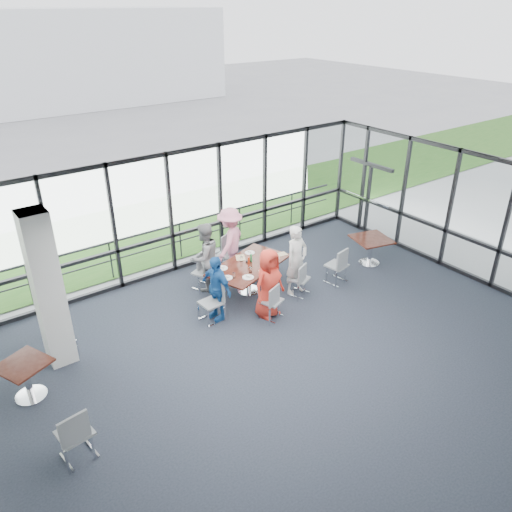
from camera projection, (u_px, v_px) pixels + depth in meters
floor at (296, 368)px, 9.78m from camera, size 12.00×10.00×0.02m
ceiling at (303, 217)px, 8.31m from camera, size 12.00×10.00×0.04m
curtain_wall_back at (170, 214)px, 12.63m from camera, size 12.00×0.10×3.20m
curtain_wall_right at (485, 222)px, 12.21m from camera, size 0.10×10.00×3.20m
exit_door at (368, 199)px, 15.15m from camera, size 0.12×1.60×2.10m
structural_column at (48, 291)px, 9.30m from camera, size 0.50×0.50×3.20m
apron at (105, 213)px, 16.95m from camera, size 80.00×70.00×0.02m
grass_strip at (129, 232)px, 15.51m from camera, size 80.00×5.00×0.01m
hangar_main at (34, 58)px, 33.46m from camera, size 24.00×10.00×6.00m
guard_rail at (163, 245)px, 13.56m from camera, size 12.00×0.06×0.06m
main_table at (249, 268)px, 12.08m from camera, size 2.33×1.75×0.75m
side_table_left at (24, 369)px, 8.80m from camera, size 1.03×1.03×0.75m
side_table_right at (371, 242)px, 13.38m from camera, size 1.14×1.14×0.75m
diner_near_left at (269, 283)px, 11.08m from camera, size 0.86×0.63×1.64m
diner_near_right at (296, 260)px, 11.95m from camera, size 0.68×0.53×1.75m
diner_far_left at (205, 257)px, 12.09m from camera, size 0.93×0.68×1.75m
diner_far_right at (230, 241)px, 12.82m from camera, size 1.31×1.15×1.81m
diner_end at (216, 288)px, 11.00m from camera, size 0.63×0.97×1.54m
chair_main_nl at (272, 301)px, 11.14m from camera, size 0.56×0.56×0.88m
chair_main_nr at (299, 279)px, 12.04m from camera, size 0.55×0.55×0.86m
chair_main_fl at (203, 272)px, 12.33m from camera, size 0.57×0.57×0.87m
chair_main_fr at (227, 255)px, 13.14m from camera, size 0.60×0.60×0.91m
chair_main_end at (211, 303)px, 11.03m from camera, size 0.48×0.48×0.92m
chair_spare_la at (75, 433)px, 7.66m from camera, size 0.55×0.55×1.00m
chair_spare_lb at (63, 338)px, 9.97m from camera, size 0.45×0.45×0.81m
chair_spare_r at (337, 265)px, 12.55m from camera, size 0.55×0.55×0.96m
plate_nl at (248, 277)px, 11.45m from camera, size 0.27×0.27×0.01m
plate_nr at (274, 258)px, 12.31m from camera, size 0.27×0.27×0.01m
plate_fl at (222, 268)px, 11.84m from camera, size 0.26×0.26×0.01m
plate_fr at (250, 253)px, 12.56m from camera, size 0.25×0.25×0.01m
plate_end at (227, 278)px, 11.43m from camera, size 0.25×0.25×0.01m
tumbler_a at (251, 270)px, 11.64m from camera, size 0.07×0.07×0.14m
tumbler_b at (264, 258)px, 12.16m from camera, size 0.07×0.07×0.14m
tumbler_c at (241, 259)px, 12.13m from camera, size 0.07×0.07×0.13m
tumbler_d at (234, 275)px, 11.41m from camera, size 0.07×0.07×0.13m
menu_a at (263, 273)px, 11.65m from camera, size 0.31×0.33×0.00m
menu_b at (281, 254)px, 12.50m from camera, size 0.31×0.23×0.00m
menu_c at (240, 258)px, 12.34m from camera, size 0.34×0.38×0.00m
condiment_caddy at (248, 261)px, 12.12m from camera, size 0.10×0.07×0.04m
ketchup_bottle at (249, 260)px, 12.01m from camera, size 0.06×0.06×0.18m
green_bottle at (251, 258)px, 12.11m from camera, size 0.05×0.05×0.20m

